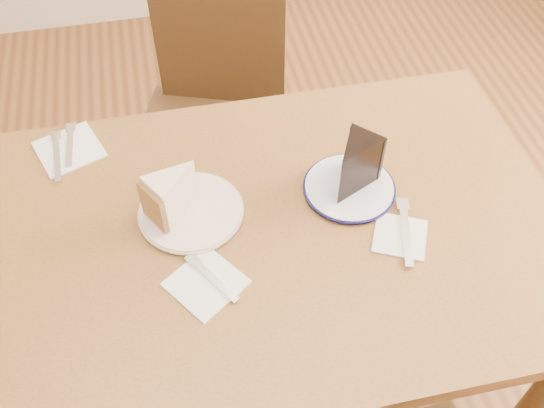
{
  "coord_description": "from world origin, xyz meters",
  "views": [
    {
      "loc": [
        -0.15,
        -0.74,
        1.72
      ],
      "look_at": [
        0.01,
        0.02,
        0.8
      ],
      "focal_mm": 40.0,
      "sensor_mm": 36.0,
      "label": 1
    }
  ],
  "objects_px": {
    "table": "(271,255)",
    "chair_far": "(215,127)",
    "plate_navy": "(349,188)",
    "carrot_cake": "(176,193)",
    "chocolate_cake": "(352,170)",
    "plate_cream": "(191,212)"
  },
  "relations": [
    {
      "from": "chair_far",
      "to": "plate_navy",
      "type": "xyz_separation_m",
      "value": [
        0.23,
        -0.52,
        0.26
      ]
    },
    {
      "from": "plate_cream",
      "to": "plate_navy",
      "type": "bearing_deg",
      "value": -0.8
    },
    {
      "from": "plate_cream",
      "to": "carrot_cake",
      "type": "height_order",
      "value": "carrot_cake"
    },
    {
      "from": "chair_far",
      "to": "carrot_cake",
      "type": "bearing_deg",
      "value": 95.02
    },
    {
      "from": "plate_cream",
      "to": "plate_navy",
      "type": "height_order",
      "value": "same"
    },
    {
      "from": "plate_cream",
      "to": "chocolate_cake",
      "type": "distance_m",
      "value": 0.34
    },
    {
      "from": "chair_far",
      "to": "carrot_cake",
      "type": "distance_m",
      "value": 0.61
    },
    {
      "from": "chair_far",
      "to": "plate_navy",
      "type": "bearing_deg",
      "value": 133.18
    },
    {
      "from": "table",
      "to": "chocolate_cake",
      "type": "height_order",
      "value": "chocolate_cake"
    },
    {
      "from": "table",
      "to": "carrot_cake",
      "type": "relative_size",
      "value": 11.62
    },
    {
      "from": "table",
      "to": "chair_far",
      "type": "height_order",
      "value": "chair_far"
    },
    {
      "from": "plate_navy",
      "to": "chair_far",
      "type": "bearing_deg",
      "value": 113.52
    },
    {
      "from": "table",
      "to": "chair_far",
      "type": "bearing_deg",
      "value": 94.31
    },
    {
      "from": "chair_far",
      "to": "carrot_cake",
      "type": "relative_size",
      "value": 8.7
    },
    {
      "from": "carrot_cake",
      "to": "chocolate_cake",
      "type": "bearing_deg",
      "value": 55.77
    },
    {
      "from": "chocolate_cake",
      "to": "carrot_cake",
      "type": "bearing_deg",
      "value": 42.19
    },
    {
      "from": "plate_navy",
      "to": "table",
      "type": "bearing_deg",
      "value": -160.55
    },
    {
      "from": "table",
      "to": "chair_far",
      "type": "distance_m",
      "value": 0.61
    },
    {
      "from": "plate_navy",
      "to": "carrot_cake",
      "type": "relative_size",
      "value": 1.82
    },
    {
      "from": "plate_cream",
      "to": "carrot_cake",
      "type": "bearing_deg",
      "value": 154.37
    },
    {
      "from": "carrot_cake",
      "to": "plate_navy",
      "type": "bearing_deg",
      "value": 56.51
    },
    {
      "from": "carrot_cake",
      "to": "plate_cream",
      "type": "bearing_deg",
      "value": 33.41
    }
  ]
}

